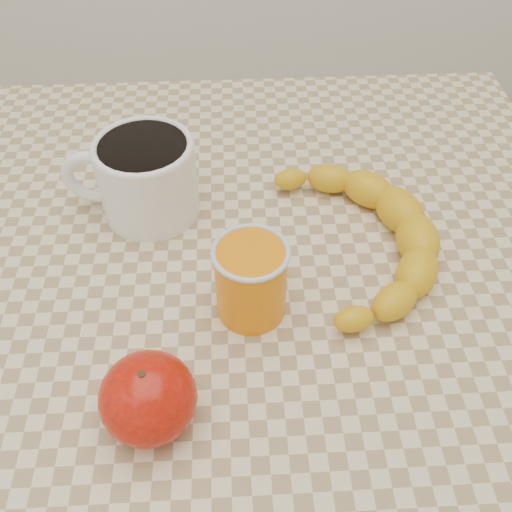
{
  "coord_description": "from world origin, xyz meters",
  "views": [
    {
      "loc": [
        -0.02,
        -0.42,
        1.22
      ],
      "look_at": [
        0.0,
        0.0,
        0.77
      ],
      "focal_mm": 40.0,
      "sensor_mm": 36.0,
      "label": 1
    }
  ],
  "objects": [
    {
      "name": "ground",
      "position": [
        0.0,
        0.0,
        0.0
      ],
      "size": [
        3.0,
        3.0,
        0.0
      ],
      "primitive_type": "plane",
      "color": "tan",
      "rests_on": "ground"
    },
    {
      "name": "table",
      "position": [
        0.0,
        0.0,
        0.66
      ],
      "size": [
        0.8,
        0.8,
        0.75
      ],
      "color": "beige",
      "rests_on": "ground"
    },
    {
      "name": "coffee_mug",
      "position": [
        -0.12,
        0.1,
        0.8
      ],
      "size": [
        0.16,
        0.13,
        0.1
      ],
      "color": "white",
      "rests_on": "table"
    },
    {
      "name": "orange_juice_glass",
      "position": [
        -0.01,
        -0.05,
        0.8
      ],
      "size": [
        0.08,
        0.08,
        0.09
      ],
      "color": "orange",
      "rests_on": "table"
    },
    {
      "name": "apple",
      "position": [
        -0.1,
        -0.17,
        0.79
      ],
      "size": [
        0.08,
        0.08,
        0.08
      ],
      "color": "#970B05",
      "rests_on": "table"
    },
    {
      "name": "banana",
      "position": [
        0.12,
        0.02,
        0.77
      ],
      "size": [
        0.21,
        0.3,
        0.05
      ],
      "primitive_type": null,
      "rotation": [
        0.0,
        0.0,
        0.02
      ],
      "color": "gold",
      "rests_on": "table"
    }
  ]
}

